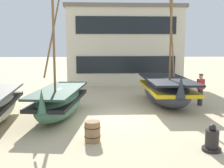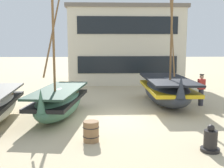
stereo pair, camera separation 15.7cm
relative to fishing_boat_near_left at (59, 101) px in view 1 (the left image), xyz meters
name	(u,v)px [view 1 (the left image)]	position (x,y,z in m)	size (l,w,h in m)	color
ground_plane	(113,119)	(2.38, -0.44, -0.71)	(120.00, 120.00, 0.00)	#CCB78E
fishing_boat_near_left	(59,101)	(0.00, 0.00, 0.00)	(2.29, 5.09, 5.90)	#427056
fishing_boat_centre_large	(166,90)	(5.41, 2.46, 0.08)	(2.27, 5.79, 6.84)	#2D333D
fisherman_by_hull	(200,90)	(7.16, 2.06, 0.12)	(0.38, 0.26, 1.68)	#33333D
capstan_winch	(212,141)	(5.18, -4.23, -0.39)	(0.58, 0.58, 0.84)	black
wooden_barrel	(92,132)	(1.53, -3.25, -0.36)	(0.56, 0.56, 0.70)	olive
harbor_building_main	(123,45)	(3.92, 11.98, 2.47)	(9.55, 5.68, 6.33)	beige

